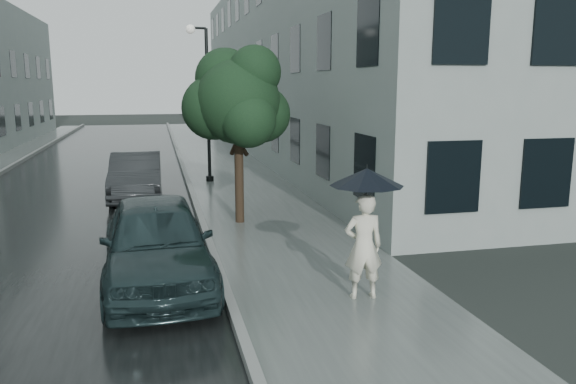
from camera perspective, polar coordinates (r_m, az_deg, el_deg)
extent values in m
plane|color=black|center=(9.79, 3.07, -9.87)|extent=(120.00, 120.00, 0.00)
cube|color=slate|center=(21.26, -5.38, 1.46)|extent=(3.50, 60.00, 0.01)
cube|color=slate|center=(21.08, -10.30, 1.45)|extent=(0.15, 60.00, 0.15)
cube|color=black|center=(21.21, -19.77, 0.83)|extent=(6.85, 60.00, 0.00)
cube|color=gray|center=(29.44, 2.79, 12.88)|extent=(7.00, 36.00, 9.00)
cube|color=black|center=(28.68, -4.08, 12.92)|extent=(0.08, 32.40, 7.20)
cube|color=black|center=(39.55, -24.97, 10.66)|extent=(0.08, 16.20, 6.40)
imported|color=beige|center=(9.23, 7.67, -5.48)|extent=(0.67, 0.47, 1.75)
cylinder|color=black|center=(9.06, 7.91, -2.10)|extent=(0.02, 0.02, 0.88)
cone|color=black|center=(8.95, 8.00, 1.52)|extent=(1.23, 1.23, 0.28)
cylinder|color=black|center=(8.93, 8.03, 2.53)|extent=(0.02, 0.02, 0.08)
cylinder|color=black|center=(9.18, 7.83, -4.96)|extent=(0.03, 0.03, 0.06)
cylinder|color=#332619|center=(14.20, -4.98, 1.34)|extent=(0.22, 0.22, 2.24)
sphere|color=#19371B|center=(14.01, -5.11, 9.12)|extent=(2.08, 2.08, 2.08)
sphere|color=#19371B|center=(14.37, -2.65, 7.91)|extent=(1.44, 1.44, 1.44)
sphere|color=#19371B|center=(14.27, -7.55, 8.47)|extent=(1.60, 1.60, 1.60)
sphere|color=#19371B|center=(13.50, -4.07, 7.34)|extent=(1.35, 1.35, 1.35)
sphere|color=#19371B|center=(14.45, -6.38, 11.38)|extent=(1.52, 1.52, 1.52)
sphere|color=#19371B|center=(13.92, -3.42, 12.09)|extent=(1.29, 1.29, 1.29)
cylinder|color=black|center=(20.33, -8.13, 8.58)|extent=(0.12, 0.12, 5.37)
cylinder|color=black|center=(20.59, -7.94, 1.37)|extent=(0.28, 0.28, 0.20)
cylinder|color=black|center=(20.34, -9.04, 16.13)|extent=(0.51, 0.17, 0.08)
sphere|color=silver|center=(20.26, -9.89, 15.98)|extent=(0.32, 0.32, 0.32)
imported|color=#1A2B2D|center=(10.05, -13.21, -4.94)|extent=(2.01, 4.59, 1.54)
imported|color=#212426|center=(17.89, -15.17, 1.62)|extent=(1.52, 4.26, 1.40)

